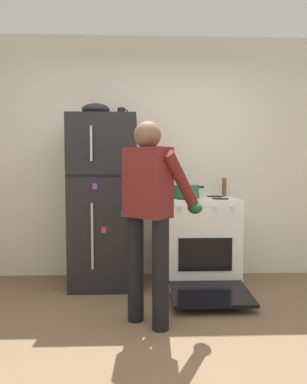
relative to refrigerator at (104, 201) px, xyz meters
The scene contains 9 objects.
ground 1.86m from the refrigerator, 73.89° to the right, with size 8.00×8.00×0.00m, color brown.
kitchen_wall_back 0.75m from the refrigerator, 39.99° to the left, with size 6.00×0.10×2.70m, color silver.
refrigerator is the anchor object (origin of this frame).
stove_range 1.10m from the refrigerator, ahead, with size 0.76×1.23×0.92m.
person_cook 1.11m from the refrigerator, 65.81° to the right, with size 0.65×0.68×1.60m.
red_pot 0.86m from the refrigerator, ahead, with size 0.37×0.27×0.13m.
coffee_mug 0.95m from the refrigerator, 15.40° to the left, with size 0.11×0.08×0.10m.
pepper_mill 1.34m from the refrigerator, ahead, with size 0.05×0.05×0.20m, color brown.
mixing_bowl 0.95m from the refrigerator, behind, with size 0.29×0.29×0.13m, color black.
Camera 1 is at (-0.08, -2.34, 1.26)m, focal length 34.84 mm.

